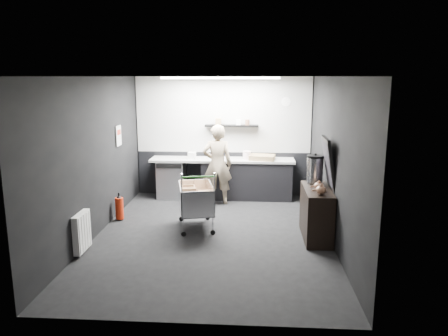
{
  "coord_description": "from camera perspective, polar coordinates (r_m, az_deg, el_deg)",
  "views": [
    {
      "loc": [
        0.68,
        -7.12,
        2.7
      ],
      "look_at": [
        0.18,
        0.4,
        1.12
      ],
      "focal_mm": 35.0,
      "sensor_mm": 36.0,
      "label": 1
    }
  ],
  "objects": [
    {
      "name": "wall_back",
      "position": [
        9.98,
        -0.11,
        4.1
      ],
      "size": [
        5.5,
        0.0,
        5.5
      ],
      "primitive_type": "plane",
      "rotation": [
        1.57,
        0.0,
        0.0
      ],
      "color": "black",
      "rests_on": "floor"
    },
    {
      "name": "radiator",
      "position": [
        7.14,
        -18.09,
        -7.94
      ],
      "size": [
        0.1,
        0.5,
        0.6
      ],
      "primitive_type": "cube",
      "color": "white",
      "rests_on": "wall_left"
    },
    {
      "name": "poster",
      "position": [
        8.9,
        -13.62,
        4.12
      ],
      "size": [
        0.02,
        0.3,
        0.4
      ],
      "primitive_type": "cube",
      "color": "silver",
      "rests_on": "wall_left"
    },
    {
      "name": "wall_left",
      "position": [
        7.72,
        -16.53,
        1.31
      ],
      "size": [
        0.0,
        5.5,
        5.5
      ],
      "primitive_type": "plane",
      "rotation": [
        1.57,
        0.0,
        1.57
      ],
      "color": "black",
      "rests_on": "floor"
    },
    {
      "name": "fire_extinguisher",
      "position": [
        8.6,
        -13.5,
        -5.04
      ],
      "size": [
        0.16,
        0.16,
        0.51
      ],
      "color": "red",
      "rests_on": "floor"
    },
    {
      "name": "prep_counter",
      "position": [
        9.81,
        0.55,
        -1.34
      ],
      "size": [
        3.2,
        0.61,
        0.9
      ],
      "color": "black",
      "rests_on": "floor"
    },
    {
      "name": "white_container",
      "position": [
        9.74,
        -4.21,
        1.64
      ],
      "size": [
        0.18,
        0.14,
        0.15
      ],
      "primitive_type": "cube",
      "rotation": [
        0.0,
        0.0,
        -0.06
      ],
      "color": "white",
      "rests_on": "prep_counter"
    },
    {
      "name": "person",
      "position": [
        9.3,
        -0.87,
        0.46
      ],
      "size": [
        0.66,
        0.46,
        1.72
      ],
      "primitive_type": "imported",
      "rotation": [
        0.0,
        0.0,
        3.23
      ],
      "color": "beige",
      "rests_on": "floor"
    },
    {
      "name": "wall_clock",
      "position": [
        9.88,
        8.1,
        8.56
      ],
      "size": [
        0.2,
        0.03,
        0.2
      ],
      "primitive_type": "cylinder",
      "rotation": [
        1.57,
        0.0,
        0.0
      ],
      "color": "white",
      "rests_on": "wall_back"
    },
    {
      "name": "cardboard_box",
      "position": [
        9.65,
        5.01,
        1.4
      ],
      "size": [
        0.6,
        0.49,
        0.11
      ],
      "primitive_type": "cube",
      "rotation": [
        0.0,
        0.0,
        -0.17
      ],
      "color": "#92774E",
      "rests_on": "prep_counter"
    },
    {
      "name": "ceiling",
      "position": [
        7.15,
        -1.65,
        11.87
      ],
      "size": [
        5.5,
        5.5,
        0.0
      ],
      "primitive_type": "plane",
      "rotation": [
        3.14,
        0.0,
        0.0
      ],
      "color": "white",
      "rests_on": "wall_back"
    },
    {
      "name": "shopping_cart",
      "position": [
        7.89,
        -3.72,
        -4.23
      ],
      "size": [
        0.78,
        1.09,
        1.08
      ],
      "color": "silver",
      "rests_on": "floor"
    },
    {
      "name": "wall_front",
      "position": [
        4.62,
        -4.79,
        -5.15
      ],
      "size": [
        5.5,
        0.0,
        5.5
      ],
      "primitive_type": "plane",
      "rotation": [
        -1.57,
        0.0,
        0.0
      ],
      "color": "black",
      "rests_on": "floor"
    },
    {
      "name": "floating_shelf",
      "position": [
        9.81,
        1.01,
        5.55
      ],
      "size": [
        1.2,
        0.22,
        0.04
      ],
      "primitive_type": "cube",
      "color": "black",
      "rests_on": "wall_back"
    },
    {
      "name": "pink_tub",
      "position": [
        9.69,
        3.02,
        1.69
      ],
      "size": [
        0.18,
        0.18,
        0.18
      ],
      "primitive_type": "cylinder",
      "color": "#F5D4D8",
      "rests_on": "prep_counter"
    },
    {
      "name": "floor",
      "position": [
        7.64,
        -1.53,
        -8.82
      ],
      "size": [
        5.5,
        5.5,
        0.0
      ],
      "primitive_type": "plane",
      "color": "black",
      "rests_on": "ground"
    },
    {
      "name": "ceiling_strip",
      "position": [
        9.0,
        -0.51,
        11.68
      ],
      "size": [
        2.4,
        0.2,
        0.04
      ],
      "primitive_type": "cube",
      "color": "white",
      "rests_on": "ceiling"
    },
    {
      "name": "dado_panel",
      "position": [
        10.11,
        -0.11,
        -0.69
      ],
      "size": [
        3.95,
        0.02,
        1.0
      ],
      "primitive_type": "cube",
      "color": "black",
      "rests_on": "wall_back"
    },
    {
      "name": "sideboard",
      "position": [
        7.57,
        12.05,
        -4.9
      ],
      "size": [
        0.49,
        1.15,
        1.72
      ],
      "color": "black",
      "rests_on": "floor"
    },
    {
      "name": "poster_red_band",
      "position": [
        8.89,
        -13.61,
        4.56
      ],
      "size": [
        0.02,
        0.22,
        0.1
      ],
      "primitive_type": "cube",
      "color": "#B52516",
      "rests_on": "poster"
    },
    {
      "name": "kitchen_wall_panel",
      "position": [
        9.91,
        -0.12,
        6.95
      ],
      "size": [
        3.95,
        0.02,
        1.7
      ],
      "primitive_type": "cube",
      "color": "#B9B9B4",
      "rests_on": "wall_back"
    },
    {
      "name": "wall_right",
      "position": [
        7.37,
        14.1,
        0.95
      ],
      "size": [
        0.0,
        5.5,
        5.5
      ],
      "primitive_type": "plane",
      "rotation": [
        1.57,
        0.0,
        -1.57
      ],
      "color": "black",
      "rests_on": "floor"
    }
  ]
}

